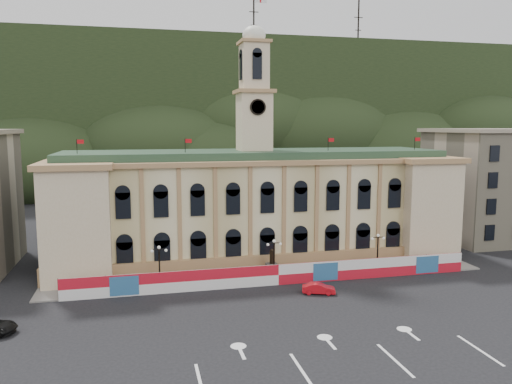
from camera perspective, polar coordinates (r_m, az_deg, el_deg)
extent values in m
plane|color=black|center=(48.04, 7.63, -15.90)|extent=(260.00, 260.00, 0.00)
cube|color=black|center=(171.86, -7.98, 8.49)|extent=(230.00, 70.00, 44.00)
cube|color=#595651|center=(159.82, 5.52, 11.48)|extent=(22.00, 8.00, 14.00)
cube|color=#595651|center=(152.65, -25.70, 9.45)|extent=(16.00, 7.00, 10.00)
cylinder|color=black|center=(163.13, -0.26, 18.52)|extent=(0.50, 0.50, 20.00)
cylinder|color=black|center=(174.22, 11.60, 17.67)|extent=(0.50, 0.50, 20.00)
cube|color=beige|center=(71.93, -0.21, -2.08)|extent=(55.00, 15.00, 14.00)
cube|color=#A27B4F|center=(65.81, 1.33, -8.18)|extent=(56.00, 0.80, 2.40)
cube|color=#A27B4F|center=(71.07, -0.22, 3.73)|extent=(56.20, 16.20, 0.60)
cube|color=#2A462F|center=(71.03, -0.22, 4.29)|extent=(53.00, 13.00, 1.20)
cube|color=beige|center=(69.57, -19.26, -2.85)|extent=(8.00, 17.00, 14.00)
cube|color=beige|center=(79.62, 16.67, -1.46)|extent=(8.00, 17.00, 14.00)
cube|color=beige|center=(70.91, -0.22, 8.00)|extent=(4.40, 4.40, 8.00)
cube|color=#A27B4F|center=(71.06, -0.22, 11.39)|extent=(5.20, 5.20, 0.50)
cube|color=beige|center=(71.36, -0.22, 14.04)|extent=(3.60, 3.60, 6.50)
cube|color=#A27B4F|center=(71.82, -0.22, 16.73)|extent=(4.20, 4.20, 0.40)
cylinder|color=black|center=(68.71, 0.22, 9.68)|extent=(2.20, 0.20, 2.20)
ellipsoid|color=white|center=(71.97, -0.22, 17.44)|extent=(3.20, 3.20, 2.72)
cylinder|color=black|center=(72.58, -0.23, 19.93)|extent=(0.12, 0.12, 5.00)
cube|color=#B7AB8D|center=(93.67, 25.90, 0.64)|extent=(20.00, 16.00, 18.00)
cube|color=gray|center=(93.13, 26.23, 6.33)|extent=(21.00, 17.00, 0.60)
cube|color=red|center=(60.98, 2.58, -9.43)|extent=(50.00, 0.25, 2.50)
cube|color=#2A5D8D|center=(58.76, -14.82, -10.34)|extent=(3.20, 0.05, 2.20)
cube|color=#2A5D8D|center=(62.70, 7.96, -9.02)|extent=(3.20, 0.05, 2.20)
cube|color=#2A5D8D|center=(68.86, 19.00, -7.85)|extent=(3.20, 0.05, 2.20)
cube|color=slate|center=(63.86, 1.89, -9.73)|extent=(56.00, 5.50, 0.16)
cube|color=#595651|center=(63.85, 1.83, -8.96)|extent=(1.40, 1.40, 1.80)
cylinder|color=black|center=(63.39, 1.84, -7.49)|extent=(0.60, 0.60, 1.60)
sphere|color=black|center=(63.16, 1.84, -6.70)|extent=(0.44, 0.44, 0.44)
cylinder|color=black|center=(61.13, -10.92, -10.60)|extent=(0.44, 0.44, 0.30)
cylinder|color=black|center=(60.47, -10.97, -8.57)|extent=(0.18, 0.18, 4.80)
cube|color=black|center=(59.88, -11.03, -6.46)|extent=(1.60, 0.08, 0.08)
sphere|color=silver|center=(59.90, -11.79, -6.62)|extent=(0.36, 0.36, 0.36)
sphere|color=silver|center=(59.95, -10.26, -6.57)|extent=(0.36, 0.36, 0.36)
sphere|color=silver|center=(59.82, -11.03, -6.23)|extent=(0.40, 0.40, 0.40)
cylinder|color=black|center=(63.15, 2.07, -9.87)|extent=(0.44, 0.44, 0.30)
cylinder|color=black|center=(62.51, 2.08, -7.90)|extent=(0.18, 0.18, 4.80)
cube|color=black|center=(61.94, 2.09, -5.85)|extent=(1.60, 0.08, 0.08)
sphere|color=silver|center=(61.77, 1.37, -6.03)|extent=(0.36, 0.36, 0.36)
sphere|color=silver|center=(62.18, 2.80, -5.94)|extent=(0.36, 0.36, 0.36)
sphere|color=silver|center=(61.88, 2.09, -5.62)|extent=(0.40, 0.40, 0.40)
cylinder|color=black|center=(68.05, 13.65, -8.79)|extent=(0.44, 0.44, 0.30)
cylinder|color=black|center=(67.46, 13.72, -6.96)|extent=(0.18, 0.18, 4.80)
cube|color=black|center=(66.92, 13.78, -5.05)|extent=(1.60, 0.08, 0.08)
sphere|color=silver|center=(66.60, 13.16, -5.22)|extent=(0.36, 0.36, 0.36)
sphere|color=silver|center=(67.32, 14.38, -5.12)|extent=(0.36, 0.36, 0.36)
sphere|color=silver|center=(66.87, 13.78, -4.84)|extent=(0.40, 0.40, 0.40)
imported|color=red|center=(58.47, 7.18, -10.89)|extent=(3.54, 4.54, 1.24)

